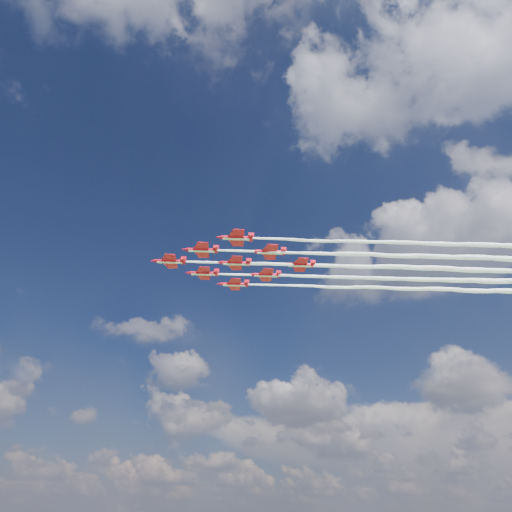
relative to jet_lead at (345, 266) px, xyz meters
The scene contains 9 objects.
jet_lead is the anchor object (origin of this frame).
jet_row2_port 11.49m from the jet_lead, ahead, with size 83.71×67.22×2.46m.
jet_row2_starb 11.49m from the jet_lead, 75.65° to the left, with size 83.71×67.22×2.46m.
jet_row3_port 22.97m from the jet_lead, ahead, with size 83.71×67.22×2.46m.
jet_row3_centre 18.33m from the jet_lead, 38.56° to the left, with size 83.71×67.22×2.46m.
jet_row3_starb 22.97m from the jet_lead, 75.65° to the left, with size 83.71×67.22×2.46m.
jet_row4_port 28.35m from the jet_lead, 24.42° to the left, with size 83.71×67.22×2.46m.
jet_row4_starb 28.35m from the jet_lead, 52.70° to the left, with size 83.71×67.22×2.46m.
jet_tail 36.66m from the jet_lead, 38.56° to the left, with size 83.71×67.22×2.46m.
Camera 1 is at (83.58, -102.39, 19.43)m, focal length 35.00 mm.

